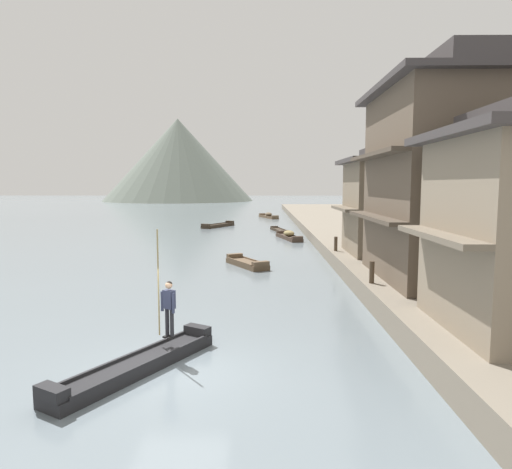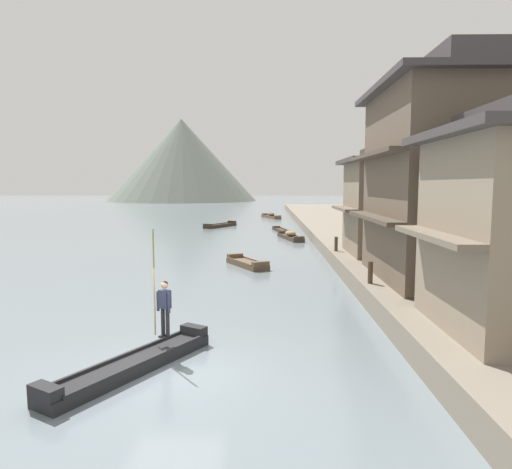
{
  "view_description": "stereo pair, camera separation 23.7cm",
  "coord_description": "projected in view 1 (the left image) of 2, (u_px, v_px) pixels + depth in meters",
  "views": [
    {
      "loc": [
        2.16,
        -11.64,
        4.81
      ],
      "look_at": [
        1.82,
        14.77,
        2.0
      ],
      "focal_mm": 32.8,
      "sensor_mm": 36.0,
      "label": 1
    },
    {
      "loc": [
        2.39,
        -11.64,
        4.81
      ],
      "look_at": [
        1.82,
        14.77,
        2.0
      ],
      "focal_mm": 32.8,
      "sensor_mm": 36.0,
      "label": 2
    }
  ],
  "objects": [
    {
      "name": "ground_plane",
      "position": [
        179.0,
        371.0,
        12.11
      ],
      "size": [
        400.0,
        400.0,
        0.0
      ],
      "primitive_type": "plane",
      "color": "slate"
    },
    {
      "name": "riverbank_right",
      "position": [
        408.0,
        234.0,
        41.7
      ],
      "size": [
        18.0,
        110.0,
        0.85
      ],
      "primitive_type": "cube",
      "color": "slate",
      "rests_on": "ground"
    },
    {
      "name": "boat_foreground_poled",
      "position": [
        138.0,
        365.0,
        12.07
      ],
      "size": [
        3.42,
        5.02,
        0.56
      ],
      "color": "#232326",
      "rests_on": "ground"
    },
    {
      "name": "boatman_person",
      "position": [
        168.0,
        302.0,
        12.99
      ],
      "size": [
        0.52,
        0.37,
        3.04
      ],
      "color": "black",
      "rests_on": "boat_foreground_poled"
    },
    {
      "name": "boat_moored_nearest",
      "position": [
        279.0,
        230.0,
        48.55
      ],
      "size": [
        1.86,
        5.16,
        0.35
      ],
      "color": "#33281E",
      "rests_on": "ground"
    },
    {
      "name": "boat_moored_second",
      "position": [
        218.0,
        225.0,
        53.71
      ],
      "size": [
        3.5,
        5.25,
        0.54
      ],
      "color": "#33281E",
      "rests_on": "ground"
    },
    {
      "name": "boat_moored_third",
      "position": [
        289.0,
        236.0,
        41.64
      ],
      "size": [
        2.22,
        5.23,
        0.77
      ],
      "color": "#423328",
      "rests_on": "ground"
    },
    {
      "name": "boat_moored_far",
      "position": [
        268.0,
        216.0,
        68.25
      ],
      "size": [
        2.9,
        5.61,
        0.81
      ],
      "color": "brown",
      "rests_on": "ground"
    },
    {
      "name": "boat_midriver_drifting",
      "position": [
        247.0,
        263.0,
        27.72
      ],
      "size": [
        2.72,
        3.75,
        0.54
      ],
      "color": "brown",
      "rests_on": "ground"
    },
    {
      "name": "house_waterfront_second",
      "position": [
        447.0,
        177.0,
        19.46
      ],
      "size": [
        6.49,
        8.17,
        8.74
      ],
      "color": "brown",
      "rests_on": "riverbank_right"
    },
    {
      "name": "house_waterfront_tall",
      "position": [
        396.0,
        202.0,
        26.87
      ],
      "size": [
        6.48,
        5.86,
        6.14
      ],
      "color": "#7F705B",
      "rests_on": "riverbank_right"
    },
    {
      "name": "mooring_post_dock_near",
      "position": [
        372.0,
        272.0,
        18.89
      ],
      "size": [
        0.2,
        0.2,
        0.9
      ],
      "primitive_type": "cylinder",
      "color": "#473828",
      "rests_on": "riverbank_right"
    },
    {
      "name": "mooring_post_dock_mid",
      "position": [
        336.0,
        244.0,
        28.11
      ],
      "size": [
        0.2,
        0.2,
        0.87
      ],
      "primitive_type": "cylinder",
      "color": "#473828",
      "rests_on": "riverbank_right"
    },
    {
      "name": "hill_far_west",
      "position": [
        178.0,
        160.0,
        141.23
      ],
      "size": [
        45.03,
        45.03,
        24.59
      ],
      "primitive_type": "cone",
      "color": "slate",
      "rests_on": "ground"
    }
  ]
}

